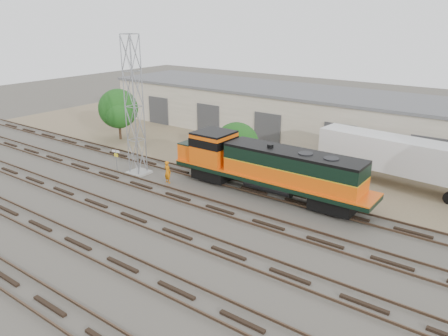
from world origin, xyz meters
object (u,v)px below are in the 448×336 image
Objects in this scene: locomotive at (266,166)px; signal_tower at (134,109)px; semi_trailer at (402,157)px; worker at (168,172)px.

signal_tower reaches higher than locomotive.
semi_trailer is at bearing 28.34° from signal_tower.
locomotive is 1.40× the size of signal_tower.
locomotive is 11.07m from semi_trailer.
locomotive is at bearing -130.02° from semi_trailer.
signal_tower is (-11.38, -2.56, 3.43)m from locomotive.
locomotive is at bearing 12.69° from signal_tower.
worker is 18.89m from semi_trailer.
semi_trailer is (19.23, 10.37, -3.22)m from signal_tower.
semi_trailer reaches higher than worker.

